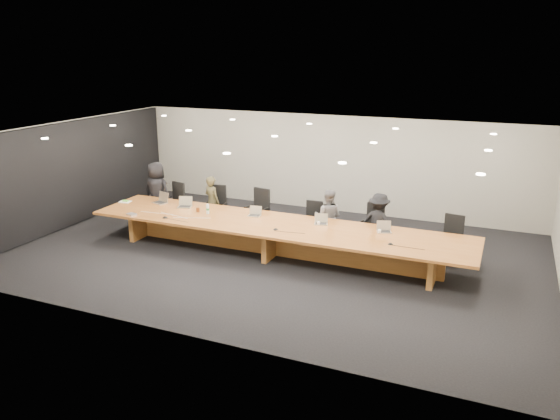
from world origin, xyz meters
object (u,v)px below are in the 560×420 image
object	(u,v)px
chair_far_left	(173,202)
mic_right	(391,244)
conference_table	(275,233)
laptop_a	(160,198)
paper_cup_near	(318,224)
chair_right	(370,227)
person_d	(378,223)
mic_center	(276,229)
chair_far_right	(450,238)
person_a	(157,191)
chair_mid_left	(257,210)
laptop_b	(184,202)
chair_mid_right	(312,222)
person_c	(328,217)
amber_mug	(198,210)
paper_cup_far	(379,232)
chair_left	(215,206)
laptop_d	(321,219)
mic_left	(165,217)
person_b	(212,202)
av_box	(132,214)
laptop_c	(254,211)
laptop_e	(384,227)

from	to	relation	value
chair_far_left	mic_right	world-z (taller)	chair_far_left
conference_table	laptop_a	size ratio (longest dim) A/B	24.86
paper_cup_near	chair_right	bearing A→B (deg)	44.38
person_d	mic_center	bearing A→B (deg)	50.90
chair_far_right	person_a	world-z (taller)	person_a
chair_mid_left	paper_cup_near	size ratio (longest dim) A/B	14.36
paper_cup_near	laptop_b	bearing A→B (deg)	179.17
chair_mid_right	mic_center	xyz separation A→B (m)	(-0.29, -1.57, 0.26)
person_d	person_c	bearing A→B (deg)	14.10
laptop_a	amber_mug	xyz separation A→B (m)	(1.32, -0.29, -0.09)
paper_cup_far	mic_center	bearing A→B (deg)	-163.46
paper_cup_far	person_a	bearing A→B (deg)	172.07
chair_left	laptop_d	bearing A→B (deg)	-25.45
chair_far_left	paper_cup_near	world-z (taller)	chair_far_left
laptop_b	mic_left	distance (m)	0.96
paper_cup_far	mic_right	xyz separation A→B (m)	(0.37, -0.59, -0.03)
person_c	laptop_a	size ratio (longest dim) A/B	3.82
person_b	chair_left	bearing A→B (deg)	-100.56
person_b	laptop_b	world-z (taller)	person_b
conference_table	person_c	world-z (taller)	person_c
chair_left	paper_cup_near	distance (m)	3.40
chair_left	chair_mid_right	distance (m)	2.77
chair_far_right	laptop_d	distance (m)	2.93
chair_far_right	mic_right	distance (m)	1.86
chair_mid_left	amber_mug	distance (m)	1.60
chair_far_left	paper_cup_near	xyz separation A→B (m)	(4.60, -1.02, 0.25)
chair_far_right	conference_table	bearing A→B (deg)	-152.02
person_d	person_a	bearing A→B (deg)	12.59
av_box	chair_mid_left	bearing A→B (deg)	56.46
chair_mid_right	person_c	distance (m)	0.47
laptop_d	av_box	distance (m)	4.59
mic_left	mic_right	size ratio (longest dim) A/B	1.17
chair_far_left	chair_mid_right	size ratio (longest dim) A/B	1.06
chair_mid_right	laptop_c	size ratio (longest dim) A/B	3.40
conference_table	laptop_e	bearing A→B (deg)	9.10
chair_right	person_c	bearing A→B (deg)	-156.30
chair_far_right	mic_center	size ratio (longest dim) A/B	8.83
laptop_a	conference_table	bearing A→B (deg)	11.04
chair_far_left	laptop_b	bearing A→B (deg)	-30.02
laptop_e	paper_cup_near	xyz separation A→B (m)	(-1.49, -0.09, -0.08)
chair_mid_left	paper_cup_near	xyz separation A→B (m)	(2.05, -1.04, 0.22)
person_b	amber_mug	xyz separation A→B (m)	(0.21, -1.06, 0.10)
laptop_d	laptop_e	distance (m)	1.46
person_b	laptop_c	distance (m)	1.85
chair_right	chair_mid_left	bearing A→B (deg)	-164.10
chair_mid_left	chair_far_right	bearing A→B (deg)	9.21
person_b	person_a	bearing A→B (deg)	22.87
amber_mug	mic_right	distance (m)	4.88
chair_mid_left	person_b	xyz separation A→B (m)	(-1.24, -0.14, 0.13)
conference_table	person_a	world-z (taller)	person_a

